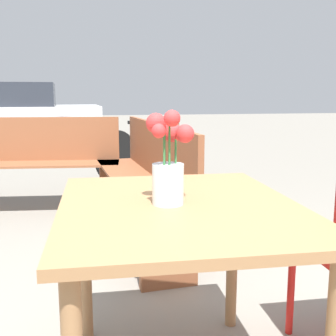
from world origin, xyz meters
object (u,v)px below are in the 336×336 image
bench_middle (11,159)px  bicycle (144,152)px  flower_vase (168,167)px  table_front (179,231)px  bench_near (146,174)px

bench_middle → bicycle: bench_middle is taller
flower_vase → bench_middle: (-0.92, 2.68, -0.35)m
bicycle → table_front: bearing=-96.4°
bench_middle → table_front: bearing=-70.2°
flower_vase → bench_near: (0.18, 1.74, -0.35)m
bench_middle → bicycle: (1.40, 1.30, -0.14)m
table_front → bench_near: bench_near is taller
table_front → bicycle: bearing=83.6°
flower_vase → bench_near: flower_vase is taller
bench_near → bicycle: 2.26m
table_front → flower_vase: 0.22m
table_front → bench_near: 1.75m
table_front → bicycle: bicycle is taller
bench_near → bicycle: (0.30, 2.23, -0.14)m
table_front → bench_middle: 2.84m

